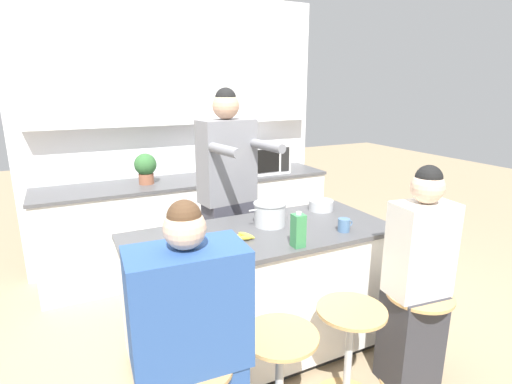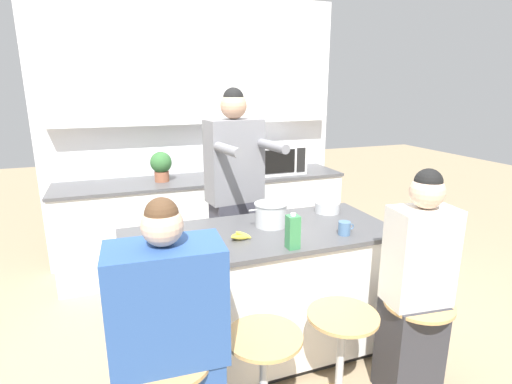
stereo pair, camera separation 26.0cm
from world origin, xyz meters
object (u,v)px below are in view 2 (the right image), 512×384
Objects in this scene: coffee_cup_near at (157,249)px; microwave at (278,158)px; kitchen_island at (260,293)px; bar_stool_center_right at (340,357)px; person_cooking at (235,204)px; potted_plant at (161,165)px; bar_stool_rightmost at (414,344)px; coffee_cup_far at (344,228)px; person_wrapped_blanket at (170,352)px; bar_stool_center_left at (264,381)px; banana_bunch at (240,236)px; cooking_pot at (271,214)px; person_seated_near at (415,298)px; juice_carton at (293,232)px; fruit_bowl at (327,207)px.

coffee_cup_near is 2.21m from microwave.
bar_stool_center_right is (0.24, -0.65, -0.10)m from kitchen_island.
person_cooking reaches higher than potted_plant.
coffee_cup_far is at bearing 115.15° from bar_stool_rightmost.
person_wrapped_blanket is 4.80× the size of potted_plant.
microwave reaches higher than kitchen_island.
coffee_cup_far is at bearing 58.78° from bar_stool_center_right.
bar_stool_center_left is at bearing -176.80° from bar_stool_center_right.
coffee_cup_near is 1.11× the size of coffee_cup_far.
person_cooking is 1.07m from coffee_cup_near.
potted_plant reaches higher than coffee_cup_near.
banana_bunch is (-0.17, -0.08, 0.47)m from kitchen_island.
cooking_pot is at bearing -70.02° from potted_plant.
bar_stool_center_left is 5.12× the size of coffee_cup_near.
coffee_cup_far is at bearing -12.93° from banana_bunch.
potted_plant is at bearing 105.24° from kitchen_island.
person_cooking is at bearing 122.84° from person_seated_near.
microwave is (1.47, 2.19, 0.44)m from person_wrapped_blanket.
coffee_cup_far is (-0.21, 0.44, 0.30)m from person_seated_near.
coffee_cup_far is at bearing -70.74° from person_cooking.
juice_carton is 1.96m from microwave.
coffee_cup_far is at bearing -4.05° from coffee_cup_near.
person_cooking is at bearing 87.01° from kitchen_island.
kitchen_island is 0.50m from banana_bunch.
fruit_bowl reaches higher than banana_bunch.
person_wrapped_blanket is 1.16m from cooking_pot.
bar_stool_rightmost is 0.45× the size of person_wrapped_blanket.
bar_stool_center_left is at bearing 178.50° from bar_stool_rightmost.
person_cooking is 14.88× the size of coffee_cup_near.
microwave is 1.82× the size of potted_plant.
potted_plant is (-0.50, 1.87, 0.09)m from juice_carton.
kitchen_island is 0.99m from person_seated_near.
coffee_cup_far is 0.51× the size of juice_carton.
bar_stool_center_right and bar_stool_rightmost have the same top height.
potted_plant is (-1.12, 2.23, 0.44)m from person_seated_near.
coffee_cup_near is at bearing 165.33° from person_seated_near.
bar_stool_rightmost is 2.62m from potted_plant.
person_seated_near reaches higher than kitchen_island.
person_seated_near is 2.53m from potted_plant.
person_wrapped_blanket is at bearing -155.29° from juice_carton.
person_seated_near is 1.08m from banana_bunch.
bar_stool_rightmost is at bearing -63.34° from potted_plant.
microwave is at bearing 59.40° from person_wrapped_blanket.
person_cooking is at bearing 143.67° from fruit_bowl.
fruit_bowl is 0.35× the size of microwave.
cooking_pot reaches higher than coffee_cup_near.
fruit_bowl is (1.32, 0.89, 0.29)m from person_wrapped_blanket.
microwave reaches higher than juice_carton.
kitchen_island is 1.73m from potted_plant.
person_cooking reaches higher than person_seated_near.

